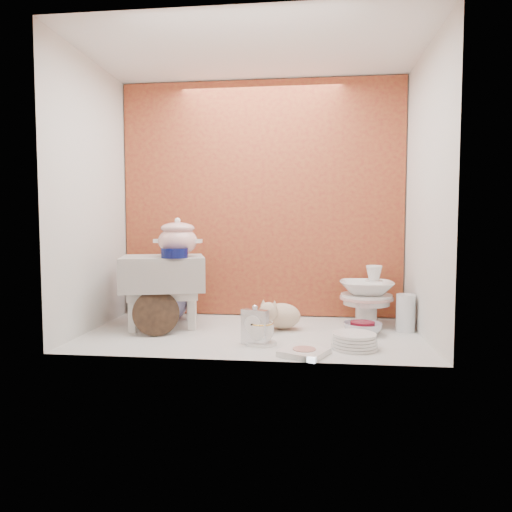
{
  "coord_description": "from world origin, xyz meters",
  "views": [
    {
      "loc": [
        0.29,
        -2.44,
        0.59
      ],
      "look_at": [
        0.02,
        0.02,
        0.42
      ],
      "focal_mm": 32.21,
      "sensor_mm": 36.0,
      "label": 1
    }
  ],
  "objects_px": {
    "step_stool": "(163,291)",
    "soup_tureen": "(178,237)",
    "mantel_clock": "(255,325)",
    "porcelain_tower": "(366,295)",
    "dinner_plate_stack": "(354,341)",
    "blue_white_vase": "(167,297)",
    "floral_platter": "(155,288)",
    "crystal_bowl": "(363,329)",
    "gold_rim_teacup": "(261,332)",
    "plush_pig": "(282,315)"
  },
  "relations": [
    {
      "from": "mantel_clock",
      "to": "plush_pig",
      "type": "xyz_separation_m",
      "value": [
        0.11,
        0.34,
        -0.02
      ]
    },
    {
      "from": "mantel_clock",
      "to": "floral_platter",
      "type": "bearing_deg",
      "value": 156.23
    },
    {
      "from": "soup_tureen",
      "to": "crystal_bowl",
      "type": "bearing_deg",
      "value": -3.8
    },
    {
      "from": "floral_platter",
      "to": "blue_white_vase",
      "type": "distance_m",
      "value": 0.17
    },
    {
      "from": "crystal_bowl",
      "to": "blue_white_vase",
      "type": "bearing_deg",
      "value": 166.28
    },
    {
      "from": "blue_white_vase",
      "to": "mantel_clock",
      "type": "relative_size",
      "value": 1.43
    },
    {
      "from": "step_stool",
      "to": "blue_white_vase",
      "type": "bearing_deg",
      "value": 84.89
    },
    {
      "from": "plush_pig",
      "to": "porcelain_tower",
      "type": "relative_size",
      "value": 0.76
    },
    {
      "from": "soup_tureen",
      "to": "floral_platter",
      "type": "height_order",
      "value": "soup_tureen"
    },
    {
      "from": "floral_platter",
      "to": "plush_pig",
      "type": "distance_m",
      "value": 0.92
    },
    {
      "from": "porcelain_tower",
      "to": "blue_white_vase",
      "type": "bearing_deg",
      "value": 177.39
    },
    {
      "from": "floral_platter",
      "to": "dinner_plate_stack",
      "type": "xyz_separation_m",
      "value": [
        1.21,
        -0.7,
        -0.14
      ]
    },
    {
      "from": "step_stool",
      "to": "soup_tureen",
      "type": "height_order",
      "value": "soup_tureen"
    },
    {
      "from": "floral_platter",
      "to": "dinner_plate_stack",
      "type": "relative_size",
      "value": 1.58
    },
    {
      "from": "floral_platter",
      "to": "gold_rim_teacup",
      "type": "distance_m",
      "value": 1.02
    },
    {
      "from": "floral_platter",
      "to": "mantel_clock",
      "type": "xyz_separation_m",
      "value": [
        0.73,
        -0.68,
        -0.08
      ]
    },
    {
      "from": "gold_rim_teacup",
      "to": "porcelain_tower",
      "type": "height_order",
      "value": "porcelain_tower"
    },
    {
      "from": "dinner_plate_stack",
      "to": "floral_platter",
      "type": "bearing_deg",
      "value": 150.15
    },
    {
      "from": "gold_rim_teacup",
      "to": "plush_pig",
      "type": "bearing_deg",
      "value": 75.58
    },
    {
      "from": "gold_rim_teacup",
      "to": "porcelain_tower",
      "type": "distance_m",
      "value": 0.76
    },
    {
      "from": "soup_tureen",
      "to": "porcelain_tower",
      "type": "bearing_deg",
      "value": 8.49
    },
    {
      "from": "plush_pig",
      "to": "porcelain_tower",
      "type": "bearing_deg",
      "value": -5.61
    },
    {
      "from": "dinner_plate_stack",
      "to": "soup_tureen",
      "type": "bearing_deg",
      "value": 159.66
    },
    {
      "from": "mantel_clock",
      "to": "porcelain_tower",
      "type": "bearing_deg",
      "value": 59.23
    },
    {
      "from": "dinner_plate_stack",
      "to": "crystal_bowl",
      "type": "height_order",
      "value": "dinner_plate_stack"
    },
    {
      "from": "mantel_clock",
      "to": "crystal_bowl",
      "type": "distance_m",
      "value": 0.62
    },
    {
      "from": "mantel_clock",
      "to": "dinner_plate_stack",
      "type": "distance_m",
      "value": 0.48
    },
    {
      "from": "blue_white_vase",
      "to": "step_stool",
      "type": "bearing_deg",
      "value": -78.85
    },
    {
      "from": "blue_white_vase",
      "to": "plush_pig",
      "type": "height_order",
      "value": "blue_white_vase"
    },
    {
      "from": "blue_white_vase",
      "to": "crystal_bowl",
      "type": "height_order",
      "value": "blue_white_vase"
    },
    {
      "from": "step_stool",
      "to": "mantel_clock",
      "type": "bearing_deg",
      "value": -48.21
    },
    {
      "from": "soup_tureen",
      "to": "gold_rim_teacup",
      "type": "distance_m",
      "value": 0.76
    },
    {
      "from": "soup_tureen",
      "to": "mantel_clock",
      "type": "distance_m",
      "value": 0.73
    },
    {
      "from": "blue_white_vase",
      "to": "mantel_clock",
      "type": "bearing_deg",
      "value": -42.19
    },
    {
      "from": "step_stool",
      "to": "soup_tureen",
      "type": "relative_size",
      "value": 1.76
    },
    {
      "from": "step_stool",
      "to": "mantel_clock",
      "type": "xyz_separation_m",
      "value": [
        0.58,
        -0.36,
        -0.11
      ]
    },
    {
      "from": "step_stool",
      "to": "gold_rim_teacup",
      "type": "height_order",
      "value": "step_stool"
    },
    {
      "from": "step_stool",
      "to": "porcelain_tower",
      "type": "xyz_separation_m",
      "value": [
        1.18,
        0.14,
        -0.03
      ]
    },
    {
      "from": "step_stool",
      "to": "crystal_bowl",
      "type": "relative_size",
      "value": 2.28
    },
    {
      "from": "blue_white_vase",
      "to": "crystal_bowl",
      "type": "bearing_deg",
      "value": -13.72
    },
    {
      "from": "mantel_clock",
      "to": "dinner_plate_stack",
      "type": "xyz_separation_m",
      "value": [
        0.48,
        -0.01,
        -0.06
      ]
    },
    {
      "from": "porcelain_tower",
      "to": "crystal_bowl",
      "type": "bearing_deg",
      "value": -101.48
    },
    {
      "from": "mantel_clock",
      "to": "blue_white_vase",
      "type": "bearing_deg",
      "value": 156.95
    },
    {
      "from": "soup_tureen",
      "to": "crystal_bowl",
      "type": "distance_m",
      "value": 1.14
    },
    {
      "from": "floral_platter",
      "to": "plush_pig",
      "type": "height_order",
      "value": "floral_platter"
    },
    {
      "from": "porcelain_tower",
      "to": "gold_rim_teacup",
      "type": "bearing_deg",
      "value": -139.42
    },
    {
      "from": "soup_tureen",
      "to": "plush_pig",
      "type": "xyz_separation_m",
      "value": [
        0.6,
        0.0,
        -0.44
      ]
    },
    {
      "from": "porcelain_tower",
      "to": "mantel_clock",
      "type": "bearing_deg",
      "value": -139.91
    },
    {
      "from": "mantel_clock",
      "to": "soup_tureen",
      "type": "bearing_deg",
      "value": 163.76
    },
    {
      "from": "step_stool",
      "to": "plush_pig",
      "type": "relative_size",
      "value": 1.73
    }
  ]
}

